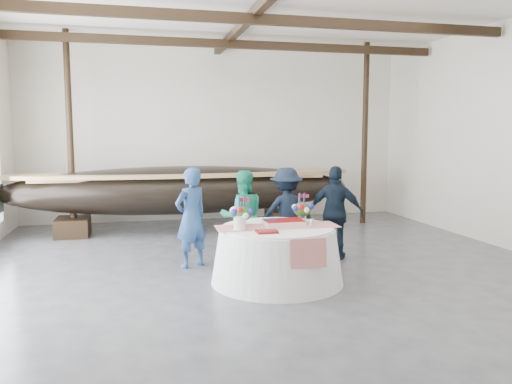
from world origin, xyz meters
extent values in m
cube|color=#3D3D42|center=(0.00, 0.00, 0.00)|extent=(10.00, 12.00, 0.01)
cube|color=silver|center=(0.00, 6.00, 2.25)|extent=(10.00, 0.02, 4.50)
cube|color=black|center=(0.00, 1.50, 4.25)|extent=(9.80, 0.12, 0.18)
cube|color=black|center=(0.00, 4.00, 4.25)|extent=(9.80, 0.12, 0.18)
cylinder|color=black|center=(-3.50, 4.42, 2.25)|extent=(0.14, 0.14, 4.50)
cylinder|color=black|center=(3.50, 4.42, 2.25)|extent=(0.14, 0.14, 4.50)
cube|color=black|center=(-3.52, 4.42, 0.20)|extent=(0.71, 0.92, 0.41)
cube|color=black|center=(1.37, 4.42, 0.20)|extent=(0.71, 0.92, 0.41)
ellipsoid|color=black|center=(-1.07, 4.42, 0.97)|extent=(8.15, 1.63, 1.12)
cube|color=#9E7A4C|center=(-1.07, 4.42, 1.27)|extent=(6.52, 1.07, 0.06)
cone|color=white|center=(-0.03, 0.01, 0.42)|extent=(2.03, 2.03, 0.84)
cylinder|color=white|center=(-0.03, 0.01, 0.85)|extent=(1.72, 1.72, 0.04)
cube|color=red|center=(-0.03, 0.01, 0.87)|extent=(1.89, 0.60, 0.01)
cube|color=white|center=(0.10, 0.11, 0.90)|extent=(0.60, 0.40, 0.07)
cylinder|color=white|center=(-0.64, -0.14, 0.96)|extent=(0.18, 0.18, 0.19)
cylinder|color=white|center=(-0.55, 0.33, 0.97)|extent=(0.18, 0.18, 0.21)
cube|color=maroon|center=(-0.30, -0.41, 0.88)|extent=(0.30, 0.24, 0.03)
cone|color=silver|center=(0.48, -0.11, 0.93)|extent=(0.09, 0.09, 0.12)
imported|color=navy|center=(-1.21, 1.21, 0.86)|extent=(0.75, 0.67, 1.71)
imported|color=#1D9A74|center=(-0.29, 1.33, 0.82)|extent=(0.80, 0.62, 1.64)
imported|color=black|center=(0.56, 1.48, 0.83)|extent=(1.08, 0.64, 1.66)
imported|color=black|center=(1.40, 1.15, 0.85)|extent=(1.07, 0.87, 1.70)
camera|label=1|loc=(-2.08, -7.19, 2.28)|focal=35.00mm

